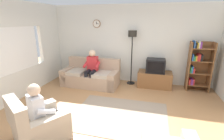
# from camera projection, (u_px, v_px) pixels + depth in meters

# --- Properties ---
(ground_plane) EXTENTS (12.00, 12.00, 0.00)m
(ground_plane) POSITION_uv_depth(u_px,v_px,m) (111.00, 119.00, 3.77)
(ground_plane) COLOR #B27F51
(back_wall_assembly) EXTENTS (6.20, 0.17, 2.70)m
(back_wall_assembly) POSITION_uv_depth(u_px,v_px,m) (130.00, 44.00, 5.84)
(back_wall_assembly) COLOR silver
(back_wall_assembly) RESTS_ON ground_plane
(left_wall_assembly) EXTENTS (0.12, 5.80, 2.70)m
(left_wall_assembly) POSITION_uv_depth(u_px,v_px,m) (1.00, 55.00, 4.11)
(left_wall_assembly) COLOR silver
(left_wall_assembly) RESTS_ON ground_plane
(couch) EXTENTS (1.92, 0.94, 0.90)m
(couch) POSITION_uv_depth(u_px,v_px,m) (91.00, 76.00, 5.70)
(couch) COLOR tan
(couch) RESTS_ON ground_plane
(tv_stand) EXTENTS (1.10, 0.56, 0.52)m
(tv_stand) POSITION_uv_depth(u_px,v_px,m) (154.00, 79.00, 5.56)
(tv_stand) COLOR brown
(tv_stand) RESTS_ON ground_plane
(tv) EXTENTS (0.60, 0.49, 0.44)m
(tv) POSITION_uv_depth(u_px,v_px,m) (156.00, 66.00, 5.39)
(tv) COLOR black
(tv) RESTS_ON tv_stand
(bookshelf) EXTENTS (0.68, 0.36, 1.58)m
(bookshelf) POSITION_uv_depth(u_px,v_px,m) (198.00, 65.00, 5.15)
(bookshelf) COLOR brown
(bookshelf) RESTS_ON ground_plane
(floor_lamp) EXTENTS (0.28, 0.28, 1.85)m
(floor_lamp) POSITION_uv_depth(u_px,v_px,m) (132.00, 43.00, 5.50)
(floor_lamp) COLOR black
(floor_lamp) RESTS_ON ground_plane
(armchair_near_window) EXTENTS (1.15, 1.17, 0.90)m
(armchair_near_window) POSITION_uv_depth(u_px,v_px,m) (39.00, 126.00, 3.06)
(armchair_near_window) COLOR #BCAD99
(armchair_near_window) RESTS_ON ground_plane
(area_rug) EXTENTS (2.20, 1.70, 0.01)m
(area_rug) POSITION_uv_depth(u_px,v_px,m) (120.00, 115.00, 3.91)
(area_rug) COLOR gray
(area_rug) RESTS_ON ground_plane
(person_on_couch) EXTENTS (0.52, 0.54, 1.24)m
(person_on_couch) POSITION_uv_depth(u_px,v_px,m) (92.00, 67.00, 5.46)
(person_on_couch) COLOR red
(person_on_couch) RESTS_ON ground_plane
(person_in_left_armchair) EXTENTS (0.61, 0.64, 1.12)m
(person_in_left_armchair) POSITION_uv_depth(u_px,v_px,m) (42.00, 109.00, 3.02)
(person_in_left_armchair) COLOR silver
(person_in_left_armchair) RESTS_ON ground_plane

